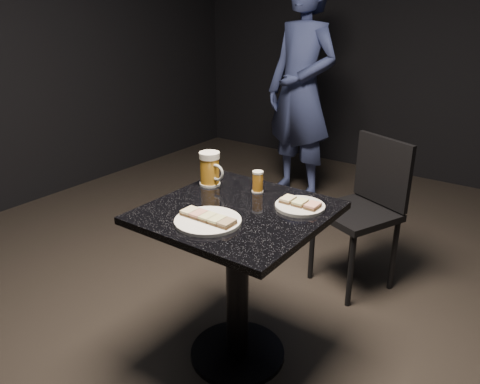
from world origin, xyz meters
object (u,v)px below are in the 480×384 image
plate_large (208,221)px  beer_mug (210,169)px  patron (301,92)px  chair (365,203)px  beer_tumbler (258,182)px  table (237,260)px  plate_small (300,206)px

plate_large → beer_mug: 0.42m
patron → plate_large: bearing=-57.1°
chair → patron: bearing=134.8°
beer_tumbler → plate_large: bearing=-86.6°
patron → table: 2.10m
chair → plate_large: bearing=-101.0°
beer_tumbler → beer_mug: bearing=-166.3°
beer_mug → chair: beer_mug is taller
beer_mug → chair: 0.98m
beer_mug → plate_large: bearing=-52.2°
beer_tumbler → chair: chair is taller
beer_tumbler → chair: bearing=72.0°
plate_large → table: bearing=84.5°
patron → chair: size_ratio=2.06×
plate_large → beer_mug: bearing=127.8°
table → beer_mug: size_ratio=4.75×
table → beer_mug: 0.45m
beer_mug → chair: (0.47, 0.79, -0.33)m
chair → beer_mug: bearing=-120.6°
plate_small → patron: bearing=118.9°
plate_large → beer_tumbler: 0.38m
plate_small → patron: (-0.97, 1.75, 0.13)m
plate_large → chair: bearing=79.0°
plate_small → table: 0.36m
plate_large → chair: 1.16m
chair → beer_tumbler: bearing=-108.0°
plate_large → beer_tumbler: size_ratio=2.65×
plate_large → beer_mug: (-0.25, 0.32, 0.07)m
table → plate_large: bearing=-95.5°
table → beer_mug: (-0.27, 0.15, 0.32)m
patron → beer_mug: size_ratio=11.25×
table → beer_tumbler: (-0.04, 0.21, 0.29)m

